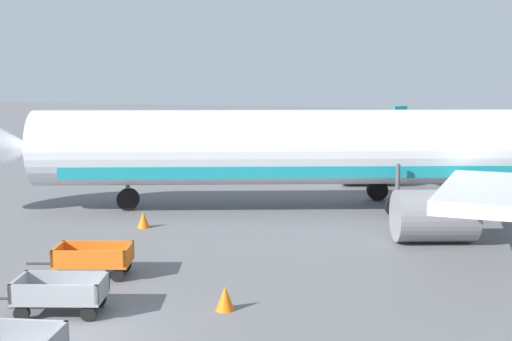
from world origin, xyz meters
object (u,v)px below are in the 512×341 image
object	(u,v)px
baggage_cart_fourth_in_row	(93,259)
traffic_cone_mid_apron	(225,298)
baggage_cart_third_in_row	(60,293)
traffic_cone_near_plane	(143,220)
airplane	(359,149)

from	to	relation	value
baggage_cart_fourth_in_row	traffic_cone_mid_apron	xyz separation A→B (m)	(5.38, -1.63, -0.24)
baggage_cart_third_in_row	traffic_cone_near_plane	xyz separation A→B (m)	(-2.65, 10.21, -0.24)
traffic_cone_mid_apron	baggage_cart_third_in_row	bearing A→B (deg)	-158.70
baggage_cart_third_in_row	traffic_cone_mid_apron	distance (m)	4.73
baggage_cart_third_in_row	baggage_cart_fourth_in_row	size ratio (longest dim) A/B	1.00
airplane	traffic_cone_near_plane	distance (m)	11.26
baggage_cart_fourth_in_row	traffic_cone_mid_apron	distance (m)	5.63
baggage_cart_third_in_row	traffic_cone_near_plane	size ratio (longest dim) A/B	4.96
baggage_cart_third_in_row	baggage_cart_fourth_in_row	bearing A→B (deg)	106.29
airplane	traffic_cone_near_plane	world-z (taller)	airplane
baggage_cart_fourth_in_row	traffic_cone_mid_apron	size ratio (longest dim) A/B	4.98
airplane	baggage_cart_fourth_in_row	world-z (taller)	airplane
baggage_cart_fourth_in_row	baggage_cart_third_in_row	bearing A→B (deg)	-73.71
baggage_cart_third_in_row	traffic_cone_mid_apron	size ratio (longest dim) A/B	4.98
airplane	baggage_cart_fourth_in_row	xyz separation A→B (m)	(-6.72, -13.86, -2.45)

